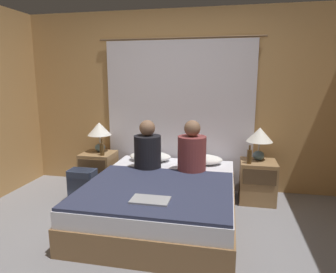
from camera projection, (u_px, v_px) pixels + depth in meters
ground_plane at (147, 250)px, 2.80m from camera, size 16.00×16.00×0.00m
wall_back at (179, 101)px, 4.27m from camera, size 4.63×0.06×2.50m
curtain_panel at (179, 115)px, 4.25m from camera, size 2.29×0.02×2.12m
bed at (163, 199)px, 3.41m from camera, size 1.60×1.98×0.44m
nightstand_left at (99, 171)px, 4.29m from camera, size 0.45×0.43×0.53m
nightstand_right at (258, 181)px, 3.85m from camera, size 0.45×0.43×0.53m
lamp_left at (99, 131)px, 4.25m from camera, size 0.33×0.33×0.43m
lamp_right at (260, 137)px, 3.82m from camera, size 0.33×0.33×0.43m
pillow_left at (150, 156)px, 4.16m from camera, size 0.58×0.36×0.12m
pillow_right at (201, 159)px, 4.02m from camera, size 0.58×0.36×0.12m
blanket_on_bed at (156, 189)px, 3.07m from camera, size 1.54×1.32×0.03m
person_left_in_bed at (148, 149)px, 3.75m from camera, size 0.34×0.34×0.63m
person_right_in_bed at (192, 151)px, 3.64m from camera, size 0.35×0.35×0.64m
beer_bottle_on_left_stand at (102, 149)px, 4.09m from camera, size 0.06×0.06×0.23m
beer_bottle_on_right_stand at (249, 156)px, 3.70m from camera, size 0.06×0.06×0.23m
laptop_on_bed at (150, 200)px, 2.74m from camera, size 0.35×0.21×0.02m
backpack_on_floor at (83, 184)px, 3.84m from camera, size 0.34×0.22×0.43m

